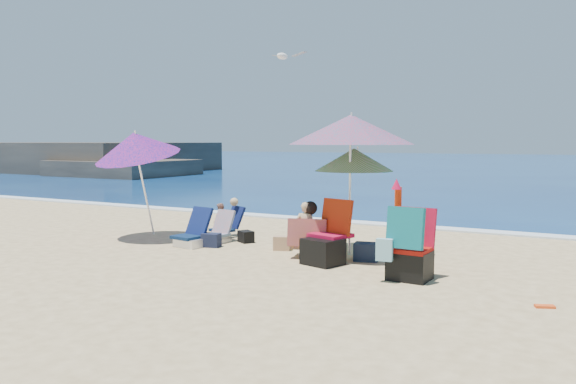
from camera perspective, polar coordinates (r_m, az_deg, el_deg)
The scene contains 21 objects.
ground at distance 9.39m, azimuth -1.33°, elevation -7.25°, with size 120.00×120.00×0.00m.
sea at distance 53.19m, azimuth 23.70°, elevation 2.42°, with size 120.00×80.00×0.12m.
foam at distance 13.97m, azimuth 9.19°, elevation -3.16°, with size 120.00×0.50×0.04m.
headland at distance 42.24m, azimuth -20.39°, elevation 2.81°, with size 20.50×11.50×2.60m.
umbrella_turquoise at distance 10.07m, azimuth 6.25°, elevation 6.14°, with size 2.23×2.23×2.50m.
umbrella_striped at distance 10.48m, azimuth 6.54°, elevation 3.19°, with size 1.76×1.76×1.91m.
umbrella_blue at distance 12.07m, azimuth -14.82°, elevation 4.54°, with size 1.84×1.90×2.36m.
furled_umbrella at distance 9.00m, azimuth 10.77°, elevation -2.77°, with size 0.20×0.29×1.44m.
chair_navy at distance 11.19m, azimuth -9.41°, elevation -4.32°, with size 0.65×0.73×0.73m.
chair_rainbow at distance 11.58m, azimuth -6.92°, elevation -4.11°, with size 0.52×0.61×0.62m.
camp_chair_left at distance 9.47m, azimuth 3.75°, elevation -5.23°, with size 0.74×0.91×1.04m.
camp_chair_right at distance 8.53m, azimuth 11.85°, elevation -5.93°, with size 0.69×0.77×1.09m.
person_center at distance 9.90m, azimuth 1.86°, elevation -3.83°, with size 0.75×0.67×0.98m.
person_left at distance 12.06m, azimuth -6.41°, elevation -2.77°, with size 0.63×0.80×0.81m.
bag_navy_a at distance 11.06m, azimuth -7.60°, elevation -4.74°, with size 0.38×0.31×0.26m.
bag_black_a at distance 11.47m, azimuth -4.18°, elevation -4.43°, with size 0.39×0.36×0.23m.
bag_tan at distance 10.65m, azimuth -0.64°, elevation -5.07°, with size 0.36×0.32×0.26m.
bag_navy_b at distance 9.80m, azimuth 7.77°, elevation -5.88°, with size 0.45×0.37×0.30m.
bag_black_b at distance 8.92m, azimuth 13.26°, elevation -7.38°, with size 0.31×0.26×0.20m.
orange_item at distance 7.72m, azimuth 24.05°, elevation -10.30°, with size 0.25×0.18×0.03m.
seagull at distance 11.10m, azimuth -0.49°, elevation 13.29°, with size 0.78×0.34×0.12m.
Camera 1 is at (4.59, -7.95, 2.00)m, focal length 35.95 mm.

